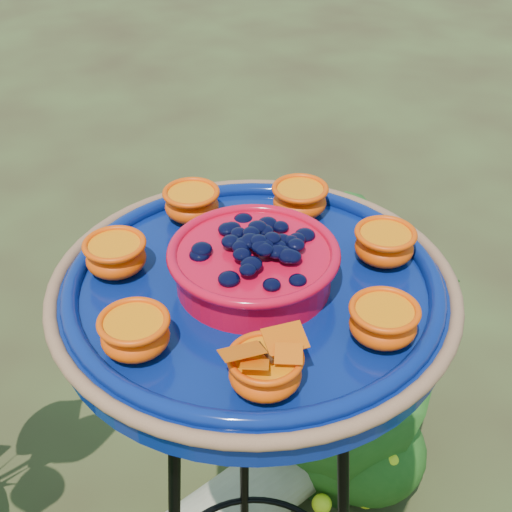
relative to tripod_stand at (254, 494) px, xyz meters
name	(u,v)px	position (x,y,z in m)	size (l,w,h in m)	color
tripod_stand	(254,494)	(0.00, 0.00, 0.00)	(0.44, 0.44, 0.97)	black
feeder_dish	(254,285)	(0.00, 0.00, 0.43)	(0.61, 0.61, 0.12)	navy
shrub_back_right	(344,339)	(0.42, 0.42, -0.17)	(0.48, 0.48, 0.85)	#205316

